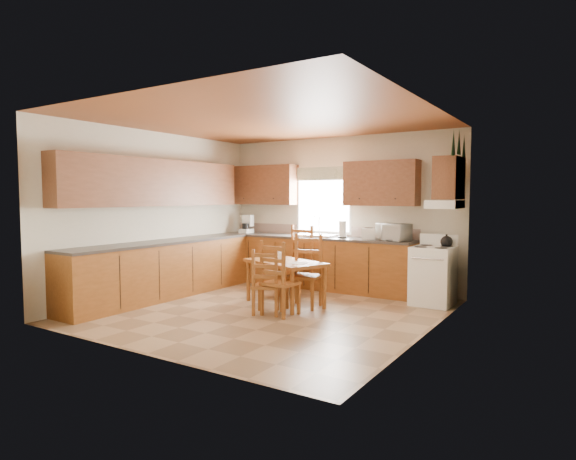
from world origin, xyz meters
The scene contains 35 objects.
floor centered at (0.00, 0.00, 0.00)m, with size 4.50×4.50×0.00m, color #947451.
ceiling centered at (0.00, 0.00, 2.70)m, with size 4.50×4.50×0.00m, color brown.
wall_left centered at (-2.25, 0.00, 1.35)m, with size 4.50×4.50×0.00m, color beige.
wall_right centered at (2.25, 0.00, 1.35)m, with size 4.50×4.50×0.00m, color beige.
wall_back centered at (0.00, 2.25, 1.35)m, with size 4.50×4.50×0.00m, color beige.
wall_front centered at (0.00, -2.25, 1.35)m, with size 4.50×4.50×0.00m, color beige.
lower_cab_back centered at (-0.38, 1.95, 0.44)m, with size 3.75×0.60×0.88m, color brown.
lower_cab_left centered at (-1.95, -0.15, 0.44)m, with size 0.60×3.60×0.88m, color brown.
counter_back centered at (-0.38, 1.95, 0.90)m, with size 3.75×0.63×0.04m, color #3C3631.
counter_left centered at (-1.95, -0.15, 0.90)m, with size 0.63×3.60×0.04m, color #3C3631.
backsplash centered at (-0.38, 2.24, 1.01)m, with size 3.75×0.01×0.18m, color gray.
upper_cab_back_left centered at (-1.55, 2.08, 1.85)m, with size 1.41×0.33×0.75m, color brown.
upper_cab_back_right centered at (0.86, 2.08, 1.85)m, with size 1.25×0.33×0.75m, color brown.
upper_cab_left centered at (-2.08, -0.15, 1.85)m, with size 0.33×3.60×0.75m, color brown.
upper_cab_stove centered at (2.08, 1.65, 1.90)m, with size 0.33×0.62×0.62m, color brown.
range_hood centered at (2.03, 1.65, 1.52)m, with size 0.44×0.62×0.12m, color white.
window_frame centered at (-0.30, 2.22, 1.55)m, with size 1.13×0.02×1.18m, color white.
window_pane centered at (-0.30, 2.21, 1.55)m, with size 1.05×0.01×1.10m, color white.
window_valance centered at (-0.30, 2.19, 2.05)m, with size 1.19×0.01×0.24m, color #3F5833.
sink_basin centered at (-0.30, 1.95, 0.94)m, with size 0.75×0.45×0.04m, color silver.
pine_decal_a centered at (2.21, 1.33, 2.38)m, with size 0.22×0.22×0.36m, color black.
pine_decal_b centered at (2.21, 1.65, 2.42)m, with size 0.22×0.22×0.36m, color black.
pine_decal_c centered at (2.21, 1.97, 2.38)m, with size 0.22×0.22×0.36m, color black.
stove centered at (1.87, 1.68, 0.43)m, with size 0.58×0.60×0.86m, color white.
coffeemaker centered at (-1.87, 1.95, 1.10)m, with size 0.21×0.25×0.35m, color white.
paper_towel centered at (0.23, 1.94, 1.07)m, with size 0.12×0.12×0.29m, color white.
toaster centered at (0.72, 1.92, 1.01)m, with size 0.23×0.15×0.19m, color white.
microwave centered at (1.15, 1.91, 1.06)m, with size 0.46×0.33×0.28m, color white.
dining_table centered at (-0.01, 0.47, 0.33)m, with size 1.25×0.71×0.67m, color brown.
chair_near_left centered at (0.09, -0.13, 0.45)m, with size 0.38×0.36×0.91m, color brown.
chair_near_right centered at (0.27, -0.09, 0.51)m, with size 0.43×0.41×1.03m, color brown.
chair_far_left centered at (0.31, 0.49, 0.53)m, with size 0.45×0.43×1.07m, color brown.
chair_far_right centered at (-0.37, 1.35, 0.56)m, with size 0.47×0.45×1.13m, color brown.
table_paper centered at (0.30, 0.37, 0.67)m, with size 0.20×0.26×0.00m, color white.
table_card centered at (-0.09, 0.48, 0.73)m, with size 0.10×0.02×0.13m, color white.
Camera 1 is at (3.87, -5.56, 1.64)m, focal length 30.00 mm.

